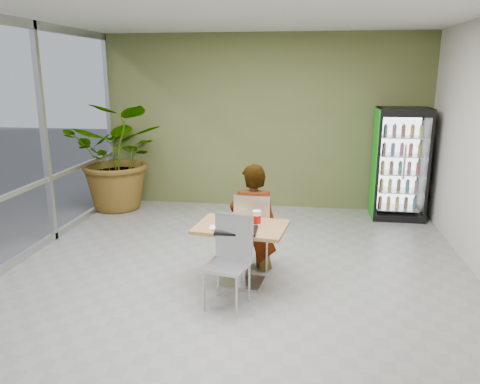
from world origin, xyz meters
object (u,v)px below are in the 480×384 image
(chair_far, at_px, (253,226))
(cafeteria_tray, at_px, (236,230))
(soda_cup, at_px, (257,218))
(potted_plant, at_px, (120,156))
(seated_woman, at_px, (253,228))
(beverage_fridge, at_px, (400,164))
(dining_table, at_px, (241,242))
(chair_near, at_px, (230,253))

(chair_far, bearing_deg, cafeteria_tray, 81.18)
(soda_cup, relative_size, potted_plant, 0.09)
(seated_woman, bearing_deg, beverage_fridge, -131.28)
(seated_woman, height_order, soda_cup, seated_woman)
(potted_plant, bearing_deg, dining_table, -47.49)
(cafeteria_tray, relative_size, beverage_fridge, 0.24)
(chair_near, height_order, seated_woman, seated_woman)
(soda_cup, distance_m, beverage_fridge, 3.74)
(soda_cup, height_order, beverage_fridge, beverage_fridge)
(chair_far, xyz_separation_m, soda_cup, (0.10, -0.44, 0.24))
(soda_cup, distance_m, potted_plant, 4.09)
(dining_table, xyz_separation_m, chair_near, (-0.05, -0.47, 0.05))
(dining_table, height_order, cafeteria_tray, cafeteria_tray)
(dining_table, bearing_deg, chair_far, 79.64)
(seated_woman, distance_m, potted_plant, 3.70)
(dining_table, distance_m, chair_near, 0.48)
(seated_woman, relative_size, soda_cup, 9.35)
(soda_cup, relative_size, beverage_fridge, 0.09)
(dining_table, height_order, seated_woman, seated_woman)
(dining_table, bearing_deg, soda_cup, 4.74)
(dining_table, bearing_deg, seated_woman, 80.74)
(chair_far, distance_m, cafeteria_tray, 0.71)
(chair_near, relative_size, potted_plant, 0.50)
(seated_woman, height_order, cafeteria_tray, seated_woman)
(dining_table, distance_m, cafeteria_tray, 0.32)
(dining_table, height_order, chair_far, chair_far)
(chair_far, relative_size, chair_near, 1.02)
(seated_woman, bearing_deg, chair_near, 82.41)
(dining_table, relative_size, seated_woman, 0.67)
(beverage_fridge, bearing_deg, soda_cup, -124.62)
(beverage_fridge, height_order, potted_plant, potted_plant)
(potted_plant, bearing_deg, chair_far, -41.79)
(cafeteria_tray, bearing_deg, beverage_fridge, 54.29)
(cafeteria_tray, height_order, potted_plant, potted_plant)
(chair_near, xyz_separation_m, soda_cup, (0.23, 0.49, 0.25))
(dining_table, bearing_deg, chair_near, -96.17)
(dining_table, xyz_separation_m, beverage_fridge, (2.34, 3.07, 0.43))
(seated_woman, bearing_deg, dining_table, 80.93)
(dining_table, bearing_deg, potted_plant, 132.51)
(soda_cup, xyz_separation_m, cafeteria_tray, (-0.21, -0.24, -0.07))
(chair_near, height_order, potted_plant, potted_plant)
(seated_woman, relative_size, beverage_fridge, 0.88)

